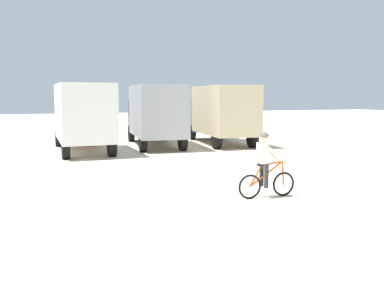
{
  "coord_description": "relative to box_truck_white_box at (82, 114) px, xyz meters",
  "views": [
    {
      "loc": [
        -4.8,
        -9.22,
        2.77
      ],
      "look_at": [
        0.31,
        4.21,
        1.1
      ],
      "focal_mm": 38.57,
      "sensor_mm": 36.0,
      "label": 1
    }
  ],
  "objects": [
    {
      "name": "ground_plane",
      "position": [
        2.6,
        -11.93,
        -1.87
      ],
      "size": [
        120.0,
        120.0,
        0.0
      ],
      "primitive_type": "plane",
      "color": "beige"
    },
    {
      "name": "box_truck_white_box",
      "position": [
        0.0,
        0.0,
        0.0
      ],
      "size": [
        2.44,
        6.77,
        3.35
      ],
      "color": "white",
      "rests_on": "ground"
    },
    {
      "name": "box_truck_grey_hauler",
      "position": [
        4.01,
        0.92,
        0.0
      ],
      "size": [
        3.02,
        6.95,
        3.35
      ],
      "color": "#9E9EA3",
      "rests_on": "ground"
    },
    {
      "name": "box_truck_tan_camper",
      "position": [
        7.91,
        0.68,
        0.0
      ],
      "size": [
        2.99,
        6.94,
        3.35
      ],
      "color": "#CCB78E",
      "rests_on": "ground"
    },
    {
      "name": "cyclist_orange_shirt",
      "position": [
        3.61,
        -11.52,
        -1.03
      ],
      "size": [
        1.73,
        0.52,
        1.82
      ],
      "color": "black",
      "rests_on": "ground"
    }
  ]
}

